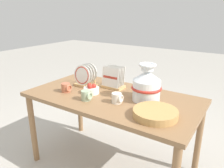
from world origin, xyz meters
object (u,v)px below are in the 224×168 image
(mug_sage_glaze, at_px, (86,95))
(wicker_charger_stack, at_px, (155,113))
(dish_rack_round_plates, at_px, (85,77))
(mug_cream_glaze, at_px, (117,98))
(dish_rack_square_plates, at_px, (113,80))
(fruit_bowl, at_px, (91,89))
(ceramic_vase, at_px, (147,85))
(mug_terracotta_glaze, at_px, (66,88))

(mug_sage_glaze, bearing_deg, wicker_charger_stack, 3.11)
(dish_rack_round_plates, height_order, mug_cream_glaze, dish_rack_round_plates)
(dish_rack_square_plates, xyz_separation_m, mug_cream_glaze, (0.23, -0.30, -0.04))
(dish_rack_round_plates, relative_size, fruit_bowl, 1.56)
(ceramic_vase, distance_m, mug_sage_glaze, 0.51)
(ceramic_vase, relative_size, wicker_charger_stack, 0.99)
(wicker_charger_stack, relative_size, mug_cream_glaze, 3.56)
(wicker_charger_stack, relative_size, mug_sage_glaze, 3.56)
(dish_rack_square_plates, height_order, fruit_bowl, dish_rack_square_plates)
(dish_rack_round_plates, xyz_separation_m, mug_cream_glaze, (0.49, -0.18, -0.05))
(dish_rack_square_plates, bearing_deg, dish_rack_round_plates, -155.89)
(fruit_bowl, bearing_deg, dish_rack_round_plates, 144.48)
(wicker_charger_stack, height_order, mug_terracotta_glaze, mug_terracotta_glaze)
(mug_terracotta_glaze, height_order, mug_cream_glaze, same)
(ceramic_vase, height_order, mug_sage_glaze, ceramic_vase)
(wicker_charger_stack, xyz_separation_m, fruit_bowl, (-0.67, 0.12, 0.01))
(dish_rack_round_plates, bearing_deg, fruit_bowl, -35.52)
(mug_sage_glaze, height_order, mug_cream_glaze, same)
(ceramic_vase, xyz_separation_m, mug_cream_glaze, (-0.17, -0.18, -0.09))
(mug_terracotta_glaze, distance_m, fruit_bowl, 0.24)
(mug_sage_glaze, bearing_deg, fruit_bowl, 113.85)
(dish_rack_round_plates, bearing_deg, ceramic_vase, -0.01)
(dish_rack_square_plates, xyz_separation_m, mug_terracotta_glaze, (-0.30, -0.34, -0.04))
(ceramic_vase, relative_size, dish_rack_round_plates, 1.43)
(dish_rack_square_plates, bearing_deg, ceramic_vase, -16.07)
(mug_cream_glaze, bearing_deg, fruit_bowl, 169.45)
(mug_cream_glaze, bearing_deg, wicker_charger_stack, -9.38)
(ceramic_vase, distance_m, mug_terracotta_glaze, 0.74)
(dish_rack_square_plates, distance_m, mug_cream_glaze, 0.38)
(wicker_charger_stack, relative_size, mug_terracotta_glaze, 3.56)
(wicker_charger_stack, bearing_deg, dish_rack_round_plates, 164.04)
(mug_cream_glaze, bearing_deg, mug_terracotta_glaze, -175.16)
(fruit_bowl, bearing_deg, mug_terracotta_glaze, -154.32)
(ceramic_vase, height_order, wicker_charger_stack, ceramic_vase)
(mug_terracotta_glaze, relative_size, fruit_bowl, 0.64)
(wicker_charger_stack, xyz_separation_m, mug_cream_glaze, (-0.36, 0.06, 0.02))
(dish_rack_square_plates, relative_size, fruit_bowl, 1.49)
(ceramic_vase, relative_size, mug_sage_glaze, 3.51)
(ceramic_vase, xyz_separation_m, dish_rack_round_plates, (-0.66, 0.00, -0.05))
(mug_sage_glaze, bearing_deg, mug_terracotta_glaze, 170.49)
(dish_rack_round_plates, xyz_separation_m, mug_sage_glaze, (0.24, -0.28, -0.05))
(mug_terracotta_glaze, bearing_deg, mug_sage_glaze, -9.51)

